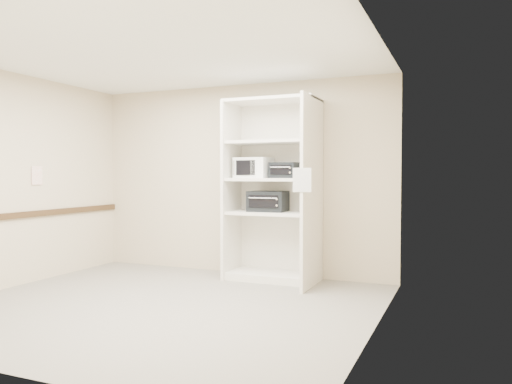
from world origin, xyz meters
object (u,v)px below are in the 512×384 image
at_px(microwave, 254,168).
at_px(toaster_oven_lower, 268,201).
at_px(shelving_unit, 276,196).
at_px(toaster_oven_upper, 285,170).

height_order(microwave, toaster_oven_lower, microwave).
distance_m(microwave, toaster_oven_lower, 0.50).
xyz_separation_m(shelving_unit, microwave, (-0.34, 0.04, 0.38)).
relative_size(shelving_unit, toaster_oven_lower, 4.89).
distance_m(toaster_oven_upper, toaster_oven_lower, 0.48).
distance_m(shelving_unit, toaster_oven_upper, 0.37).
bearing_deg(toaster_oven_lower, shelving_unit, -8.30).
bearing_deg(toaster_oven_upper, shelving_unit, -157.34).
relative_size(shelving_unit, toaster_oven_upper, 6.68).
distance_m(microwave, toaster_oven_upper, 0.46).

